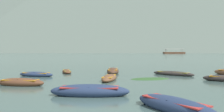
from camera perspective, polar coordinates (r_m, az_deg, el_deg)
name	(u,v)px	position (r m, az deg, el deg)	size (l,w,h in m)	color
ground_plane	(90,49)	(1506.84, -5.14, 1.61)	(6000.00, 6000.00, 0.00)	#425B56
mountain_3	(165,29)	(1860.91, 12.10, 6.07)	(1019.78, 1019.78, 289.99)	slate
rowboat_0	(109,78)	(19.17, -0.66, -5.09)	(1.85, 3.54, 0.53)	brown
rowboat_1	(90,91)	(13.03, -5.12, -8.05)	(4.25, 1.81, 0.74)	navy
rowboat_3	(36,74)	(22.92, -17.05, -4.07)	(3.42, 2.17, 0.50)	navy
rowboat_4	(20,83)	(17.57, -20.29, -5.73)	(3.44, 1.85, 0.62)	brown
rowboat_7	(174,106)	(10.14, 14.04, -11.01)	(2.85, 4.13, 0.69)	navy
rowboat_9	(113,71)	(24.62, 0.21, -3.49)	(1.62, 3.68, 0.67)	#4C3323
rowboat_10	(173,74)	(23.52, 13.86, -3.93)	(3.58, 3.57, 0.46)	#2D2826
rowboat_11	(67,71)	(25.50, -10.36, -3.51)	(1.39, 3.22, 0.40)	brown
ferry_0	(53,52)	(157.01, -13.36, 0.94)	(9.56, 4.02, 2.54)	brown
ferry_1	(174,53)	(126.51, 14.05, 0.76)	(10.53, 3.75, 2.54)	brown
weed_patch_5	(150,79)	(20.22, 8.73, -5.23)	(3.23, 1.69, 0.14)	#2D5628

